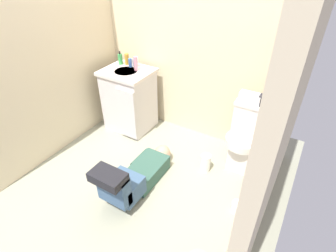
{
  "coord_description": "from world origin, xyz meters",
  "views": [
    {
      "loc": [
        1.27,
        -1.7,
        2.12
      ],
      "look_at": [
        0.05,
        0.37,
        0.45
      ],
      "focal_mm": 28.55,
      "sensor_mm": 36.0,
      "label": 1
    }
  ],
  "objects_px": {
    "faucet": "(133,63)",
    "soap_dispenser": "(120,59)",
    "bottle_blue": "(130,63)",
    "toilet_paper_roll": "(237,207)",
    "tissue_box": "(250,98)",
    "vanity_cabinet": "(130,99)",
    "bottle_white": "(136,62)",
    "bottle_amber": "(127,59)",
    "paper_towel_roll": "(205,163)",
    "toilet": "(245,137)",
    "person_plumber": "(135,175)",
    "toiletry_bag": "(265,101)",
    "bottle_pink": "(136,64)"
  },
  "relations": [
    {
      "from": "bottle_blue",
      "to": "bottle_pink",
      "type": "height_order",
      "value": "bottle_pink"
    },
    {
      "from": "toiletry_bag",
      "to": "bottle_blue",
      "type": "height_order",
      "value": "bottle_blue"
    },
    {
      "from": "faucet",
      "to": "soap_dispenser",
      "type": "distance_m",
      "value": 0.19
    },
    {
      "from": "paper_towel_roll",
      "to": "person_plumber",
      "type": "bearing_deg",
      "value": -130.2
    },
    {
      "from": "soap_dispenser",
      "to": "paper_towel_roll",
      "type": "bearing_deg",
      "value": -16.19
    },
    {
      "from": "vanity_cabinet",
      "to": "toiletry_bag",
      "type": "bearing_deg",
      "value": 4.28
    },
    {
      "from": "bottle_pink",
      "to": "soap_dispenser",
      "type": "bearing_deg",
      "value": 167.88
    },
    {
      "from": "soap_dispenser",
      "to": "bottle_white",
      "type": "height_order",
      "value": "soap_dispenser"
    },
    {
      "from": "bottle_amber",
      "to": "bottle_pink",
      "type": "distance_m",
      "value": 0.23
    },
    {
      "from": "vanity_cabinet",
      "to": "toilet_paper_roll",
      "type": "xyz_separation_m",
      "value": [
        1.72,
        -0.63,
        -0.37
      ]
    },
    {
      "from": "faucet",
      "to": "soap_dispenser",
      "type": "bearing_deg",
      "value": -173.99
    },
    {
      "from": "vanity_cabinet",
      "to": "bottle_white",
      "type": "distance_m",
      "value": 0.49
    },
    {
      "from": "soap_dispenser",
      "to": "toilet_paper_roll",
      "type": "relative_size",
      "value": 1.51
    },
    {
      "from": "bottle_white",
      "to": "toiletry_bag",
      "type": "bearing_deg",
      "value": -1.09
    },
    {
      "from": "toilet_paper_roll",
      "to": "tissue_box",
      "type": "bearing_deg",
      "value": 106.93
    },
    {
      "from": "person_plumber",
      "to": "bottle_amber",
      "type": "xyz_separation_m",
      "value": [
        -0.84,
        1.04,
        0.71
      ]
    },
    {
      "from": "toiletry_bag",
      "to": "bottle_white",
      "type": "height_order",
      "value": "bottle_white"
    },
    {
      "from": "toilet",
      "to": "toiletry_bag",
      "type": "distance_m",
      "value": 0.46
    },
    {
      "from": "tissue_box",
      "to": "bottle_pink",
      "type": "bearing_deg",
      "value": -177.61
    },
    {
      "from": "toiletry_bag",
      "to": "toilet_paper_roll",
      "type": "xyz_separation_m",
      "value": [
        0.08,
        -0.75,
        -0.76
      ]
    },
    {
      "from": "bottle_pink",
      "to": "tissue_box",
      "type": "bearing_deg",
      "value": 2.39
    },
    {
      "from": "toiletry_bag",
      "to": "bottle_pink",
      "type": "distance_m",
      "value": 1.55
    },
    {
      "from": "soap_dispenser",
      "to": "bottle_blue",
      "type": "bearing_deg",
      "value": -3.85
    },
    {
      "from": "bottle_amber",
      "to": "toiletry_bag",
      "type": "bearing_deg",
      "value": -1.12
    },
    {
      "from": "bottle_pink",
      "to": "toilet_paper_roll",
      "type": "distance_m",
      "value": 1.96
    },
    {
      "from": "toilet",
      "to": "person_plumber",
      "type": "relative_size",
      "value": 0.7
    },
    {
      "from": "soap_dispenser",
      "to": "bottle_pink",
      "type": "height_order",
      "value": "bottle_pink"
    },
    {
      "from": "vanity_cabinet",
      "to": "soap_dispenser",
      "type": "xyz_separation_m",
      "value": [
        -0.19,
        0.13,
        0.47
      ]
    },
    {
      "from": "tissue_box",
      "to": "paper_towel_roll",
      "type": "xyz_separation_m",
      "value": [
        -0.25,
        -0.41,
        -0.69
      ]
    },
    {
      "from": "toilet",
      "to": "bottle_blue",
      "type": "bearing_deg",
      "value": 176.95
    },
    {
      "from": "tissue_box",
      "to": "bottle_blue",
      "type": "height_order",
      "value": "bottle_blue"
    },
    {
      "from": "faucet",
      "to": "soap_dispenser",
      "type": "height_order",
      "value": "soap_dispenser"
    },
    {
      "from": "faucet",
      "to": "paper_towel_roll",
      "type": "xyz_separation_m",
      "value": [
        1.23,
        -0.43,
        -0.76
      ]
    },
    {
      "from": "toiletry_bag",
      "to": "vanity_cabinet",
      "type": "bearing_deg",
      "value": -175.72
    },
    {
      "from": "tissue_box",
      "to": "toilet",
      "type": "bearing_deg",
      "value": -63.57
    },
    {
      "from": "bottle_blue",
      "to": "toilet",
      "type": "bearing_deg",
      "value": -3.05
    },
    {
      "from": "person_plumber",
      "to": "tissue_box",
      "type": "height_order",
      "value": "tissue_box"
    },
    {
      "from": "tissue_box",
      "to": "bottle_amber",
      "type": "bearing_deg",
      "value": 178.77
    },
    {
      "from": "vanity_cabinet",
      "to": "bottle_blue",
      "type": "height_order",
      "value": "bottle_blue"
    },
    {
      "from": "soap_dispenser",
      "to": "paper_towel_roll",
      "type": "height_order",
      "value": "soap_dispenser"
    },
    {
      "from": "vanity_cabinet",
      "to": "paper_towel_roll",
      "type": "distance_m",
      "value": 1.3
    },
    {
      "from": "faucet",
      "to": "bottle_blue",
      "type": "distance_m",
      "value": 0.04
    },
    {
      "from": "toiletry_bag",
      "to": "bottle_white",
      "type": "xyz_separation_m",
      "value": [
        -1.61,
        0.03,
        0.08
      ]
    },
    {
      "from": "person_plumber",
      "to": "tissue_box",
      "type": "xyz_separation_m",
      "value": [
        0.76,
        1.01,
        0.62
      ]
    },
    {
      "from": "tissue_box",
      "to": "bottle_white",
      "type": "distance_m",
      "value": 1.46
    },
    {
      "from": "faucet",
      "to": "bottle_pink",
      "type": "height_order",
      "value": "bottle_pink"
    },
    {
      "from": "faucet",
      "to": "person_plumber",
      "type": "relative_size",
      "value": 0.09
    },
    {
      "from": "faucet",
      "to": "bottle_pink",
      "type": "bearing_deg",
      "value": -40.14
    },
    {
      "from": "toilet",
      "to": "vanity_cabinet",
      "type": "height_order",
      "value": "vanity_cabinet"
    },
    {
      "from": "faucet",
      "to": "bottle_pink",
      "type": "distance_m",
      "value": 0.13
    }
  ]
}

